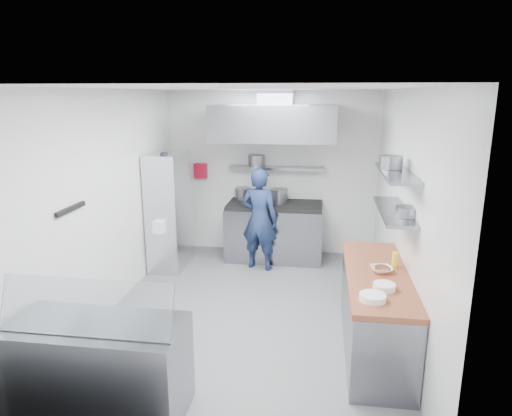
% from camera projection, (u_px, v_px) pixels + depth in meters
% --- Properties ---
extents(floor, '(5.00, 5.00, 0.00)m').
position_uv_depth(floor, '(249.00, 314.00, 5.84)').
color(floor, '#505052').
rests_on(floor, ground).
extents(ceiling, '(5.00, 5.00, 0.00)m').
position_uv_depth(ceiling, '(248.00, 88.00, 5.15)').
color(ceiling, silver).
rests_on(ceiling, wall_back).
extents(wall_back, '(3.60, 2.80, 0.02)m').
position_uv_depth(wall_back, '(272.00, 173.00, 7.89)').
color(wall_back, white).
rests_on(wall_back, floor).
extents(wall_front, '(3.60, 2.80, 0.02)m').
position_uv_depth(wall_front, '(190.00, 297.00, 3.10)').
color(wall_front, white).
rests_on(wall_front, floor).
extents(wall_left, '(2.80, 5.00, 0.02)m').
position_uv_depth(wall_left, '(108.00, 203.00, 5.75)').
color(wall_left, white).
rests_on(wall_left, floor).
extents(wall_right, '(2.80, 5.00, 0.02)m').
position_uv_depth(wall_right, '(403.00, 213.00, 5.24)').
color(wall_right, white).
rests_on(wall_right, floor).
extents(gas_range, '(1.60, 0.80, 0.90)m').
position_uv_depth(gas_range, '(275.00, 233.00, 7.73)').
color(gas_range, gray).
rests_on(gas_range, floor).
extents(cooktop, '(1.57, 0.78, 0.06)m').
position_uv_depth(cooktop, '(275.00, 205.00, 7.61)').
color(cooktop, black).
rests_on(cooktop, gas_range).
extents(stock_pot_left, '(0.26, 0.26, 0.20)m').
position_uv_depth(stock_pot_left, '(243.00, 193.00, 7.90)').
color(stock_pot_left, slate).
rests_on(stock_pot_left, cooktop).
extents(stock_pot_mid, '(0.30, 0.30, 0.24)m').
position_uv_depth(stock_pot_mid, '(279.00, 196.00, 7.60)').
color(stock_pot_mid, slate).
rests_on(stock_pot_mid, cooktop).
extents(over_range_shelf, '(1.60, 0.30, 0.04)m').
position_uv_depth(over_range_shelf, '(277.00, 168.00, 7.70)').
color(over_range_shelf, gray).
rests_on(over_range_shelf, wall_back).
extents(shelf_pot_a, '(0.28, 0.28, 0.18)m').
position_uv_depth(shelf_pot_a, '(256.00, 160.00, 7.79)').
color(shelf_pot_a, slate).
rests_on(shelf_pot_a, over_range_shelf).
extents(extractor_hood, '(1.90, 1.15, 0.55)m').
position_uv_depth(extractor_hood, '(275.00, 123.00, 7.11)').
color(extractor_hood, gray).
rests_on(extractor_hood, wall_back).
extents(hood_duct, '(0.55, 0.55, 0.24)m').
position_uv_depth(hood_duct, '(276.00, 97.00, 7.23)').
color(hood_duct, slate).
rests_on(hood_duct, extractor_hood).
extents(red_firebox, '(0.22, 0.10, 0.26)m').
position_uv_depth(red_firebox, '(201.00, 171.00, 8.01)').
color(red_firebox, '#B10E26').
rests_on(red_firebox, wall_back).
extents(chef, '(0.67, 0.52, 1.63)m').
position_uv_depth(chef, '(259.00, 219.00, 7.19)').
color(chef, '#182649').
rests_on(chef, floor).
extents(wire_rack, '(0.50, 0.90, 1.85)m').
position_uv_depth(wire_rack, '(169.00, 211.00, 7.27)').
color(wire_rack, silver).
rests_on(wire_rack, floor).
extents(rack_bin_a, '(0.16, 0.20, 0.18)m').
position_uv_depth(rack_bin_a, '(160.00, 226.00, 6.86)').
color(rack_bin_a, white).
rests_on(rack_bin_a, wire_rack).
extents(rack_bin_b, '(0.15, 0.20, 0.17)m').
position_uv_depth(rack_bin_b, '(164.00, 190.00, 6.98)').
color(rack_bin_b, yellow).
rests_on(rack_bin_b, wire_rack).
extents(rack_jar, '(0.11, 0.11, 0.18)m').
position_uv_depth(rack_jar, '(164.00, 158.00, 6.80)').
color(rack_jar, black).
rests_on(rack_jar, wire_rack).
extents(knife_strip, '(0.04, 0.55, 0.05)m').
position_uv_depth(knife_strip, '(71.00, 209.00, 4.84)').
color(knife_strip, black).
rests_on(knife_strip, wall_left).
extents(prep_counter_base, '(0.62, 2.00, 0.84)m').
position_uv_depth(prep_counter_base, '(375.00, 313.00, 4.95)').
color(prep_counter_base, gray).
rests_on(prep_counter_base, floor).
extents(prep_counter_top, '(0.65, 2.04, 0.06)m').
position_uv_depth(prep_counter_top, '(377.00, 275.00, 4.84)').
color(prep_counter_top, brown).
rests_on(prep_counter_top, prep_counter_base).
extents(plate_stack_a, '(0.24, 0.24, 0.06)m').
position_uv_depth(plate_stack_a, '(373.00, 297.00, 4.17)').
color(plate_stack_a, white).
rests_on(plate_stack_a, prep_counter_top).
extents(plate_stack_b, '(0.22, 0.22, 0.06)m').
position_uv_depth(plate_stack_b, '(384.00, 287.00, 4.40)').
color(plate_stack_b, white).
rests_on(plate_stack_b, prep_counter_top).
extents(copper_pan, '(0.15, 0.15, 0.06)m').
position_uv_depth(copper_pan, '(382.00, 269.00, 4.83)').
color(copper_pan, '#B75B33').
rests_on(copper_pan, prep_counter_top).
extents(squeeze_bottle, '(0.06, 0.06, 0.18)m').
position_uv_depth(squeeze_bottle, '(395.00, 260.00, 4.93)').
color(squeeze_bottle, yellow).
rests_on(squeeze_bottle, prep_counter_top).
extents(mixing_bowl, '(0.26, 0.26, 0.06)m').
position_uv_depth(mixing_bowl, '(381.00, 270.00, 4.83)').
color(mixing_bowl, white).
rests_on(mixing_bowl, prep_counter_top).
extents(wall_shelf_lower, '(0.30, 1.30, 0.04)m').
position_uv_depth(wall_shelf_lower, '(393.00, 211.00, 4.95)').
color(wall_shelf_lower, gray).
rests_on(wall_shelf_lower, wall_right).
extents(wall_shelf_upper, '(0.30, 1.30, 0.04)m').
position_uv_depth(wall_shelf_upper, '(396.00, 173.00, 4.85)').
color(wall_shelf_upper, gray).
rests_on(wall_shelf_upper, wall_right).
extents(shelf_pot_c, '(0.24, 0.24, 0.10)m').
position_uv_depth(shelf_pot_c, '(407.00, 212.00, 4.65)').
color(shelf_pot_c, slate).
rests_on(shelf_pot_c, wall_shelf_lower).
extents(shelf_pot_d, '(0.26, 0.26, 0.14)m').
position_uv_depth(shelf_pot_d, '(391.00, 162.00, 4.99)').
color(shelf_pot_d, slate).
rests_on(shelf_pot_d, wall_shelf_upper).
extents(display_case, '(1.50, 0.70, 0.85)m').
position_uv_depth(display_case, '(99.00, 368.00, 3.95)').
color(display_case, gray).
rests_on(display_case, floor).
extents(display_glass, '(1.47, 0.19, 0.42)m').
position_uv_depth(display_glass, '(85.00, 307.00, 3.68)').
color(display_glass, silver).
rests_on(display_glass, display_case).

